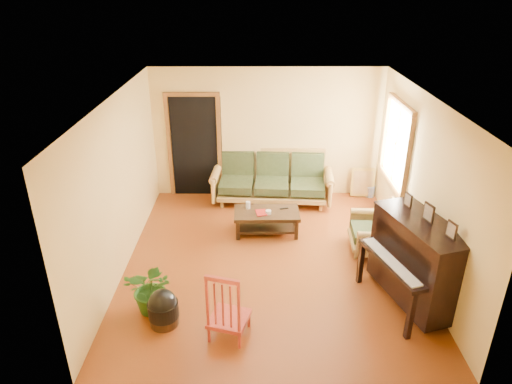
{
  "coord_description": "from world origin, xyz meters",
  "views": [
    {
      "loc": [
        -0.23,
        -6.16,
        4.08
      ],
      "look_at": [
        -0.22,
        0.2,
        1.1
      ],
      "focal_mm": 32.0,
      "sensor_mm": 36.0,
      "label": 1
    }
  ],
  "objects_px": {
    "armchair": "(373,228)",
    "red_chair": "(229,302)",
    "sofa": "(272,179)",
    "piano": "(417,263)",
    "coffee_table": "(267,222)",
    "footstool": "(164,312)",
    "ceramic_crock": "(370,191)",
    "potted_plant": "(152,288)"
  },
  "relations": [
    {
      "from": "footstool",
      "to": "red_chair",
      "type": "height_order",
      "value": "red_chair"
    },
    {
      "from": "piano",
      "to": "footstool",
      "type": "xyz_separation_m",
      "value": [
        -3.35,
        -0.45,
        -0.44
      ]
    },
    {
      "from": "sofa",
      "to": "red_chair",
      "type": "height_order",
      "value": "sofa"
    },
    {
      "from": "piano",
      "to": "potted_plant",
      "type": "relative_size",
      "value": 1.97
    },
    {
      "from": "armchair",
      "to": "ceramic_crock",
      "type": "relative_size",
      "value": 3.63
    },
    {
      "from": "coffee_table",
      "to": "armchair",
      "type": "relative_size",
      "value": 1.35
    },
    {
      "from": "piano",
      "to": "potted_plant",
      "type": "height_order",
      "value": "piano"
    },
    {
      "from": "armchair",
      "to": "coffee_table",
      "type": "bearing_deg",
      "value": 164.69
    },
    {
      "from": "armchair",
      "to": "potted_plant",
      "type": "height_order",
      "value": "armchair"
    },
    {
      "from": "coffee_table",
      "to": "red_chair",
      "type": "xyz_separation_m",
      "value": [
        -0.53,
        -2.56,
        0.29
      ]
    },
    {
      "from": "ceramic_crock",
      "to": "potted_plant",
      "type": "distance_m",
      "value": 5.18
    },
    {
      "from": "sofa",
      "to": "piano",
      "type": "height_order",
      "value": "piano"
    },
    {
      "from": "red_chair",
      "to": "footstool",
      "type": "bearing_deg",
      "value": -176.72
    },
    {
      "from": "piano",
      "to": "red_chair",
      "type": "distance_m",
      "value": 2.58
    },
    {
      "from": "armchair",
      "to": "footstool",
      "type": "relative_size",
      "value": 2.1
    },
    {
      "from": "footstool",
      "to": "red_chair",
      "type": "relative_size",
      "value": 0.4
    },
    {
      "from": "sofa",
      "to": "armchair",
      "type": "height_order",
      "value": "sofa"
    },
    {
      "from": "sofa",
      "to": "ceramic_crock",
      "type": "height_order",
      "value": "sofa"
    },
    {
      "from": "red_chair",
      "to": "ceramic_crock",
      "type": "relative_size",
      "value": 4.3
    },
    {
      "from": "sofa",
      "to": "ceramic_crock",
      "type": "bearing_deg",
      "value": 10.85
    },
    {
      "from": "armchair",
      "to": "red_chair",
      "type": "bearing_deg",
      "value": -135.15
    },
    {
      "from": "sofa",
      "to": "potted_plant",
      "type": "xyz_separation_m",
      "value": [
        -1.7,
        -3.34,
        -0.14
      ]
    },
    {
      "from": "armchair",
      "to": "sofa",
      "type": "bearing_deg",
      "value": 134.55
    },
    {
      "from": "coffee_table",
      "to": "ceramic_crock",
      "type": "bearing_deg",
      "value": 34.21
    },
    {
      "from": "sofa",
      "to": "potted_plant",
      "type": "relative_size",
      "value": 3.21
    },
    {
      "from": "sofa",
      "to": "coffee_table",
      "type": "relative_size",
      "value": 2.06
    },
    {
      "from": "piano",
      "to": "potted_plant",
      "type": "bearing_deg",
      "value": 165.89
    },
    {
      "from": "sofa",
      "to": "red_chair",
      "type": "distance_m",
      "value": 3.85
    },
    {
      "from": "piano",
      "to": "footstool",
      "type": "bearing_deg",
      "value": 170.4
    },
    {
      "from": "red_chair",
      "to": "ceramic_crock",
      "type": "bearing_deg",
      "value": 72.47
    },
    {
      "from": "potted_plant",
      "to": "footstool",
      "type": "bearing_deg",
      "value": -54.19
    },
    {
      "from": "footstool",
      "to": "potted_plant",
      "type": "height_order",
      "value": "potted_plant"
    },
    {
      "from": "coffee_table",
      "to": "armchair",
      "type": "height_order",
      "value": "armchair"
    },
    {
      "from": "piano",
      "to": "ceramic_crock",
      "type": "bearing_deg",
      "value": 69.3
    },
    {
      "from": "footstool",
      "to": "potted_plant",
      "type": "bearing_deg",
      "value": 125.81
    },
    {
      "from": "red_chair",
      "to": "potted_plant",
      "type": "xyz_separation_m",
      "value": [
        -1.04,
        0.45,
        -0.13
      ]
    },
    {
      "from": "coffee_table",
      "to": "red_chair",
      "type": "distance_m",
      "value": 2.63
    },
    {
      "from": "coffee_table",
      "to": "footstool",
      "type": "height_order",
      "value": "coffee_table"
    },
    {
      "from": "coffee_table",
      "to": "piano",
      "type": "relative_size",
      "value": 0.79
    },
    {
      "from": "piano",
      "to": "red_chair",
      "type": "relative_size",
      "value": 1.45
    },
    {
      "from": "red_chair",
      "to": "piano",
      "type": "bearing_deg",
      "value": 30.82
    },
    {
      "from": "sofa",
      "to": "piano",
      "type": "distance_m",
      "value": 3.64
    }
  ]
}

